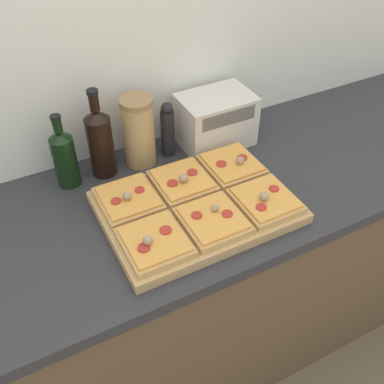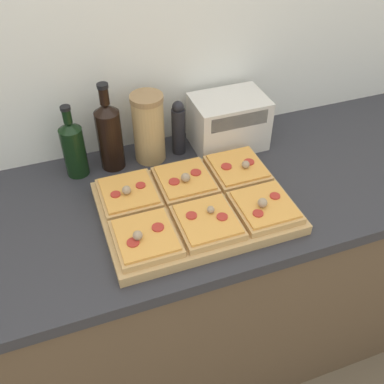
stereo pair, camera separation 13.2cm
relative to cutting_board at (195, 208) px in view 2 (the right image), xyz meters
The scene contains 14 objects.
wall_back 0.56m from the cutting_board, 97.60° to the left, with size 6.00×0.06×2.50m.
kitchen_counter 0.47m from the cutting_board, 126.38° to the left, with size 2.63×0.67×0.88m.
cutting_board is the anchor object (origin of this frame).
pizza_slice_back_left 0.20m from the cutting_board, 151.87° to the left, with size 0.17×0.18×0.05m.
pizza_slice_back_center 0.10m from the cutting_board, 90.07° to the left, with size 0.17×0.18×0.06m.
pizza_slice_back_right 0.20m from the cutting_board, 28.10° to the left, with size 0.17×0.18×0.05m.
pizza_slice_front_left 0.20m from the cutting_board, 151.76° to the right, with size 0.17×0.18×0.05m.
pizza_slice_front_center 0.10m from the cutting_board, 89.88° to the right, with size 0.17×0.18×0.05m.
pizza_slice_front_right 0.20m from the cutting_board, 28.36° to the right, with size 0.17×0.18×0.06m.
olive_oil_bottle 0.43m from the cutting_board, 134.26° to the left, with size 0.07×0.07×0.25m.
wine_bottle 0.37m from the cutting_board, 120.56° to the left, with size 0.08×0.08×0.30m.
grain_jar_tall 0.33m from the cutting_board, 99.49° to the left, with size 0.11×0.11×0.24m.
pepper_mill 0.32m from the cutting_board, 80.45° to the left, with size 0.05×0.05×0.20m.
toaster_oven 0.38m from the cutting_board, 51.93° to the left, with size 0.27×0.17×0.18m.
Camera 2 is at (-0.28, -0.67, 1.81)m, focal length 42.00 mm.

